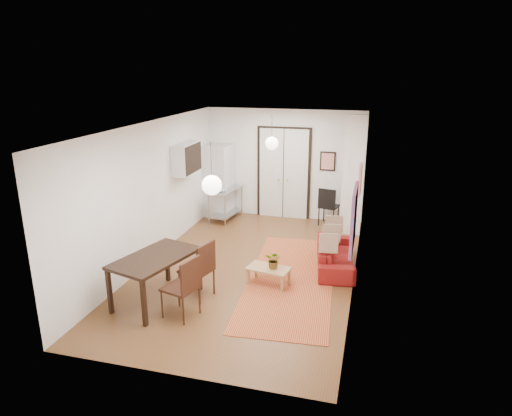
% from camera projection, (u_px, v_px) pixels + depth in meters
% --- Properties ---
extents(floor, '(7.00, 7.00, 0.00)m').
position_uv_depth(floor, '(249.00, 268.00, 9.31)').
color(floor, brown).
rests_on(floor, ground).
extents(ceiling, '(4.20, 7.00, 0.02)m').
position_uv_depth(ceiling, '(248.00, 125.00, 8.45)').
color(ceiling, white).
rests_on(ceiling, wall_back).
extents(wall_back, '(4.20, 0.02, 2.90)m').
position_uv_depth(wall_back, '(284.00, 164.00, 12.11)').
color(wall_back, white).
rests_on(wall_back, floor).
extents(wall_front, '(4.20, 0.02, 2.90)m').
position_uv_depth(wall_front, '(172.00, 277.00, 5.65)').
color(wall_front, white).
rests_on(wall_front, floor).
extents(wall_left, '(0.02, 7.00, 2.90)m').
position_uv_depth(wall_left, '(150.00, 193.00, 9.40)').
color(wall_left, white).
rests_on(wall_left, floor).
extents(wall_right, '(0.02, 7.00, 2.90)m').
position_uv_depth(wall_right, '(358.00, 208.00, 8.37)').
color(wall_right, white).
rests_on(wall_right, floor).
extents(double_doors, '(1.44, 0.06, 2.50)m').
position_uv_depth(double_doors, '(284.00, 174.00, 12.15)').
color(double_doors, white).
rests_on(double_doors, wall_back).
extents(stub_partition, '(0.50, 0.10, 2.90)m').
position_uv_depth(stub_partition, '(353.00, 177.00, 10.78)').
color(stub_partition, white).
rests_on(stub_partition, floor).
extents(wall_cabinet, '(0.35, 1.00, 0.70)m').
position_uv_depth(wall_cabinet, '(186.00, 158.00, 10.60)').
color(wall_cabinet, white).
rests_on(wall_cabinet, wall_left).
extents(painting_popart, '(0.05, 1.00, 1.00)m').
position_uv_depth(painting_popart, '(354.00, 219.00, 7.16)').
color(painting_popart, red).
rests_on(painting_popart, wall_right).
extents(painting_abstract, '(0.05, 0.50, 0.60)m').
position_uv_depth(painting_abstract, '(360.00, 180.00, 9.01)').
color(painting_abstract, white).
rests_on(painting_abstract, wall_right).
extents(poster_back, '(0.40, 0.03, 0.50)m').
position_uv_depth(poster_back, '(328.00, 161.00, 11.76)').
color(poster_back, red).
rests_on(poster_back, wall_back).
extents(print_left, '(0.03, 0.44, 0.54)m').
position_uv_depth(print_left, '(189.00, 152.00, 11.08)').
color(print_left, '#905B3C').
rests_on(print_left, wall_left).
extents(pendant_back, '(0.30, 0.30, 0.80)m').
position_uv_depth(pendant_back, '(272.00, 143.00, 10.49)').
color(pendant_back, white).
rests_on(pendant_back, ceiling).
extents(pendant_front, '(0.30, 0.30, 0.80)m').
position_uv_depth(pendant_front, '(212.00, 185.00, 6.80)').
color(pendant_front, white).
rests_on(pendant_front, ceiling).
extents(kilim_rug, '(1.91, 4.37, 0.01)m').
position_uv_depth(kilim_rug, '(291.00, 279.00, 8.84)').
color(kilim_rug, '#C86532').
rests_on(kilim_rug, floor).
extents(sofa, '(0.94, 1.88, 0.52)m').
position_uv_depth(sofa, '(335.00, 255.00, 9.29)').
color(sofa, maroon).
rests_on(sofa, floor).
extents(coffee_table, '(0.85, 0.57, 0.35)m').
position_uv_depth(coffee_table, '(269.00, 270.00, 8.53)').
color(coffee_table, tan).
rests_on(coffee_table, floor).
extents(potted_plant, '(0.35, 0.32, 0.34)m').
position_uv_depth(potted_plant, '(274.00, 260.00, 8.44)').
color(potted_plant, '#376E31').
rests_on(potted_plant, coffee_table).
extents(kitchen_counter, '(0.70, 1.17, 0.85)m').
position_uv_depth(kitchen_counter, '(226.00, 200.00, 12.15)').
color(kitchen_counter, '#ACAEB0').
rests_on(kitchen_counter, floor).
extents(bowl, '(0.23, 0.23, 0.05)m').
position_uv_depth(bowl, '(222.00, 191.00, 11.77)').
color(bowl, silver).
rests_on(bowl, kitchen_counter).
extents(soap_bottle, '(0.09, 0.09, 0.18)m').
position_uv_depth(soap_bottle, '(226.00, 183.00, 12.27)').
color(soap_bottle, teal).
rests_on(soap_bottle, kitchen_counter).
extents(fridge, '(0.76, 0.76, 1.95)m').
position_uv_depth(fridge, '(218.00, 181.00, 12.35)').
color(fridge, silver).
rests_on(fridge, floor).
extents(dining_table, '(1.26, 1.71, 0.85)m').
position_uv_depth(dining_table, '(155.00, 261.00, 7.80)').
color(dining_table, black).
rests_on(dining_table, floor).
extents(dining_chair_near, '(0.62, 0.77, 1.05)m').
position_uv_depth(dining_chair_near, '(198.00, 262.00, 8.11)').
color(dining_chair_near, '#3C1D13').
rests_on(dining_chair_near, floor).
extents(dining_chair_far, '(0.62, 0.77, 1.05)m').
position_uv_depth(dining_chair_far, '(183.00, 279.00, 7.47)').
color(dining_chair_far, '#3C1D13').
rests_on(dining_chair_far, floor).
extents(black_side_chair, '(0.54, 0.55, 0.99)m').
position_uv_depth(black_side_chair, '(330.00, 202.00, 11.83)').
color(black_side_chair, black).
rests_on(black_side_chair, floor).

